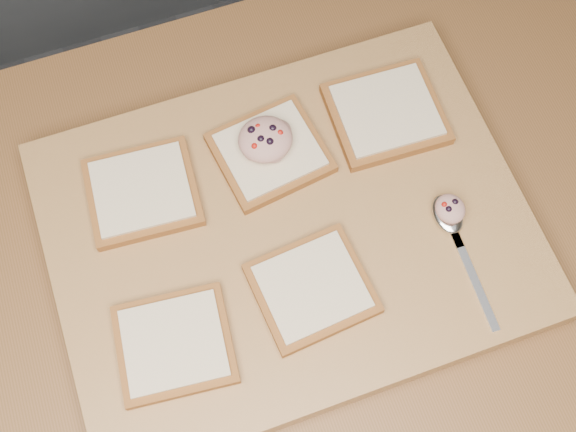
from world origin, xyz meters
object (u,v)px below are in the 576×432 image
(cutting_board, at_px, (288,232))
(bread_far_center, at_px, (270,152))
(spoon, at_px, (451,224))
(tuna_salad_dollop, at_px, (265,139))

(cutting_board, bearing_deg, bread_far_center, 83.75)
(bread_far_center, xyz_separation_m, spoon, (0.17, -0.15, -0.00))
(cutting_board, bearing_deg, spoon, -19.70)
(cutting_board, height_order, bread_far_center, bread_far_center)
(cutting_board, xyz_separation_m, bread_far_center, (0.01, 0.09, 0.03))
(bread_far_center, relative_size, tuna_salad_dollop, 2.13)
(bread_far_center, height_order, tuna_salad_dollop, tuna_salad_dollop)
(bread_far_center, distance_m, spoon, 0.23)
(bread_far_center, height_order, spoon, bread_far_center)
(cutting_board, height_order, spoon, spoon)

